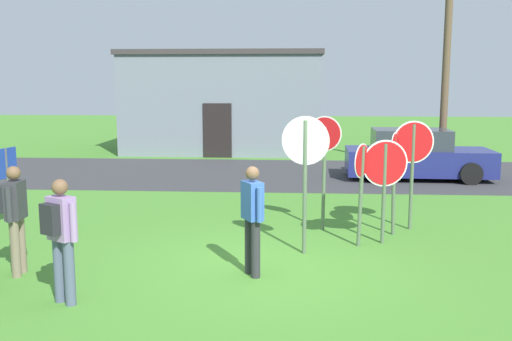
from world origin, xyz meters
TOP-DOWN VIEW (x-y plane):
  - ground_plane at (0.00, 0.00)m, footprint 80.00×80.00m
  - street_asphalt at (0.00, 9.44)m, footprint 60.00×6.40m
  - building_background at (-2.44, 15.62)m, footprint 8.13×5.01m
  - utility_pole at (5.40, 10.44)m, footprint 1.80×0.24m
  - parked_car_on_street at (4.22, 8.77)m, footprint 4.35×2.10m
  - stop_sign_leaning_left at (0.71, 0.86)m, footprint 0.80×0.23m
  - stop_sign_far_back at (2.43, 2.21)m, footprint 0.30×0.71m
  - stop_sign_leaning_right at (2.15, 1.58)m, footprint 0.84×0.18m
  - stop_sign_rear_left at (2.86, 2.64)m, footprint 0.83×0.15m
  - stop_sign_nearest at (1.11, 2.49)m, footprint 0.65×0.27m
  - stop_sign_center_cluster at (1.71, 1.36)m, footprint 0.32×0.55m
  - person_holding_notes at (-2.53, -1.64)m, footprint 0.51×0.46m
  - person_in_teal at (-3.70, -0.54)m, footprint 0.37×0.57m
  - person_with_sunhat at (-0.10, -0.33)m, footprint 0.37×0.50m
  - info_panel_middle at (-5.17, 2.12)m, footprint 0.14×0.59m

SIDE VIEW (x-z plane):
  - ground_plane at x=0.00m, z-range 0.00..0.00m
  - street_asphalt at x=0.00m, z-range 0.00..0.01m
  - parked_car_on_street at x=4.22m, z-range -0.07..1.44m
  - person_with_sunhat at x=-0.10m, z-range 0.11..1.80m
  - person_holding_notes at x=-2.53m, z-range 0.14..1.83m
  - person_in_teal at x=-3.70m, z-range 0.14..1.83m
  - info_panel_middle at x=-5.17m, z-range 0.31..1.95m
  - stop_sign_center_cluster at x=1.71m, z-range 0.31..2.17m
  - stop_sign_leaning_right at x=2.15m, z-range 0.34..2.25m
  - stop_sign_far_back at x=2.43m, z-range 0.36..2.35m
  - stop_sign_rear_left at x=2.86m, z-range 0.41..2.59m
  - stop_sign_nearest at x=1.11m, z-range 0.40..2.67m
  - stop_sign_leaning_left at x=0.71m, z-range 0.45..2.82m
  - building_background at x=-2.44m, z-range 0.01..4.15m
  - utility_pole at x=5.40m, z-range 0.18..8.48m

